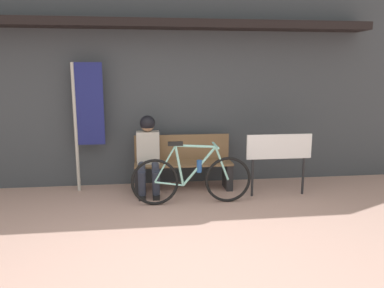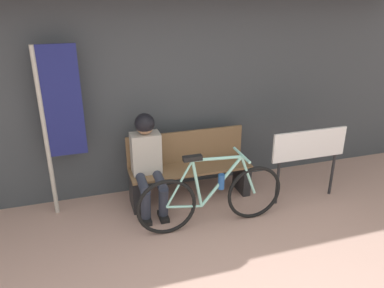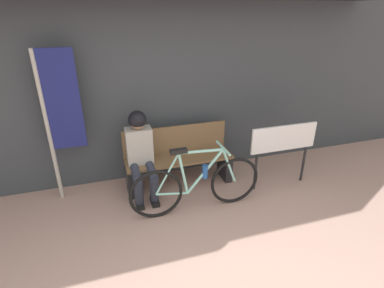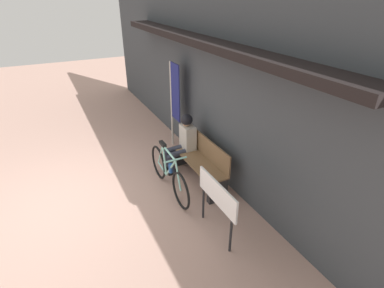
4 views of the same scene
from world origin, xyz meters
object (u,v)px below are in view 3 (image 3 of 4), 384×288
Objects in this scene: banner_pole at (58,111)px; signboard at (284,142)px; person_seated at (140,149)px; bicycle at (197,185)px; park_bench_near at (178,159)px.

banner_pole is 2.92m from signboard.
person_seated reaches higher than signboard.
person_seated reaches higher than bicycle.
banner_pole reaches higher than person_seated.
bicycle is (0.05, -0.68, -0.02)m from park_bench_near.
signboard is at bearing 8.76° from bicycle.
banner_pole reaches higher than signboard.
person_seated is at bearing 168.94° from signboard.
park_bench_near is at bearing -4.41° from banner_pole.
person_seated is (-0.59, 0.57, 0.31)m from bicycle.
bicycle is 0.87m from person_seated.
bicycle is 0.86× the size of banner_pole.
park_bench_near is 1.47m from signboard.
signboard is (1.89, -0.37, 0.01)m from person_seated.
park_bench_near is 1.68m from banner_pole.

